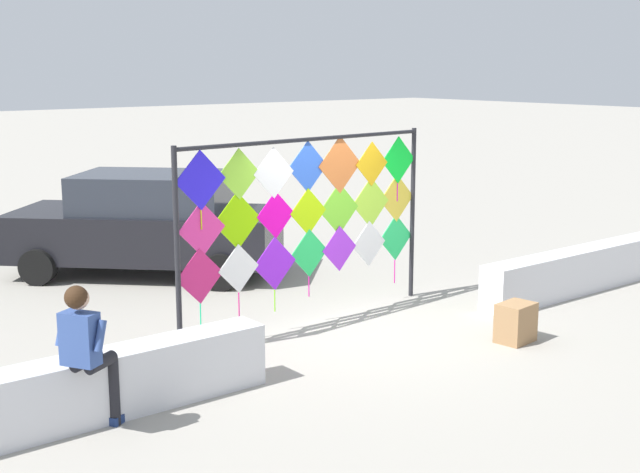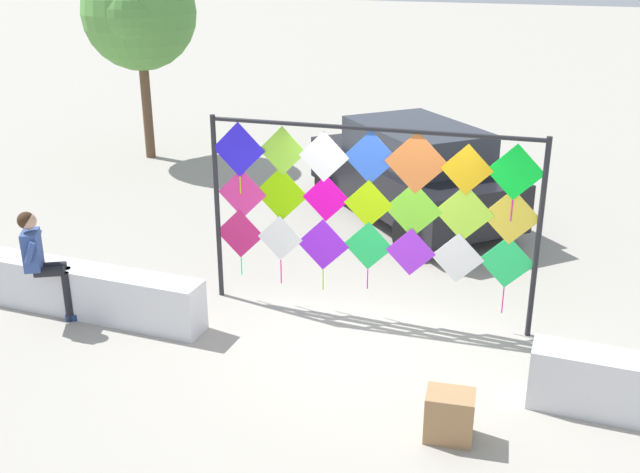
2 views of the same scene
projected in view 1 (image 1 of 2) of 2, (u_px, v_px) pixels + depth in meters
The scene contains 7 objects.
ground at pixel (357, 332), 11.73m from camera, with size 120.00×120.00×0.00m, color #9E998E.
plaza_ledge_left at pixel (78, 392), 8.67m from camera, with size 4.26×0.46×0.70m, color silver.
plaza_ledge_right at pixel (579, 270), 13.77m from camera, with size 4.26×0.46×0.70m, color silver.
kite_display_rack at pixel (309, 207), 11.86m from camera, with size 4.36×0.37×2.64m.
seated_vendor at pixel (88, 346), 8.33m from camera, with size 0.75×0.66×1.54m.
parked_car at pixel (148, 223), 14.87m from camera, with size 4.58×4.57×1.76m.
cardboard_box_large at pixel (516, 323), 11.29m from camera, with size 0.49×0.37×0.52m, color #9E754C.
Camera 1 is at (-7.37, -8.51, 3.59)m, focal length 48.36 mm.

